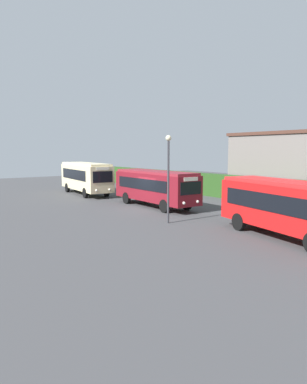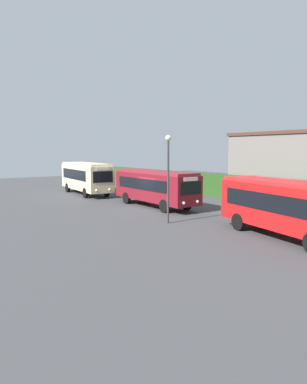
{
  "view_description": "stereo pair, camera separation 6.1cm",
  "coord_description": "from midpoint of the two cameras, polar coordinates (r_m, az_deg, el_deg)",
  "views": [
    {
      "loc": [
        22.73,
        -16.02,
        4.61
      ],
      "look_at": [
        0.06,
        0.61,
        1.31
      ],
      "focal_mm": 33.05,
      "sensor_mm": 36.0,
      "label": 1
    },
    {
      "loc": [
        22.76,
        -15.97,
        4.61
      ],
      "look_at": [
        0.06,
        0.61,
        1.31
      ],
      "focal_mm": 33.05,
      "sensor_mm": 36.0,
      "label": 2
    }
  ],
  "objects": [
    {
      "name": "person_center",
      "position": [
        35.45,
        -5.61,
        0.86
      ],
      "size": [
        0.49,
        0.51,
        1.92
      ],
      "rotation": [
        0.0,
        0.0,
        0.74
      ],
      "color": "olive",
      "rests_on": "ground_plane"
    },
    {
      "name": "bus_red",
      "position": [
        19.72,
        21.0,
        -2.06
      ],
      "size": [
        8.84,
        4.06,
        3.04
      ],
      "rotation": [
        0.0,
        0.0,
        -0.2
      ],
      "color": "red",
      "rests_on": "ground_plane"
    },
    {
      "name": "traffic_cone",
      "position": [
        37.5,
        0.03,
        0.1
      ],
      "size": [
        0.36,
        0.36,
        0.6
      ],
      "primitive_type": "cone",
      "color": "orange",
      "rests_on": "ground_plane"
    },
    {
      "name": "depot_building",
      "position": [
        36.65,
        20.41,
        4.05
      ],
      "size": [
        8.94,
        6.71,
        6.34
      ],
      "color": "slate",
      "rests_on": "ground_plane"
    },
    {
      "name": "hedge_row",
      "position": [
        34.89,
        12.86,
        0.77
      ],
      "size": [
        51.29,
        1.54,
        2.22
      ],
      "primitive_type": "cube",
      "color": "#294D1D",
      "rests_on": "ground_plane"
    },
    {
      "name": "person_left",
      "position": [
        37.39,
        -4.4,
        1.18
      ],
      "size": [
        0.43,
        0.48,
        1.91
      ],
      "rotation": [
        0.0,
        0.0,
        3.67
      ],
      "color": "silver",
      "rests_on": "ground_plane"
    },
    {
      "name": "ground_plane",
      "position": [
        28.18,
        -1.02,
        -2.71
      ],
      "size": [
        78.59,
        78.59,
        0.0
      ],
      "primitive_type": "plane",
      "color": "#424244"
    },
    {
      "name": "lamppost",
      "position": [
        22.24,
        2.45,
        3.77
      ],
      "size": [
        0.36,
        0.36,
        5.57
      ],
      "color": "#38383D",
      "rests_on": "ground_plane"
    },
    {
      "name": "bus_cream",
      "position": [
        38.03,
        -10.8,
        2.49
      ],
      "size": [
        9.57,
        3.3,
        3.31
      ],
      "rotation": [
        0.0,
        0.0,
        -0.1
      ],
      "color": "beige",
      "rests_on": "ground_plane"
    },
    {
      "name": "bus_maroon",
      "position": [
        29.01,
        0.31,
        0.99
      ],
      "size": [
        9.12,
        2.6,
        2.96
      ],
      "rotation": [
        0.0,
        0.0,
        -0.02
      ],
      "color": "maroon",
      "rests_on": "ground_plane"
    }
  ]
}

